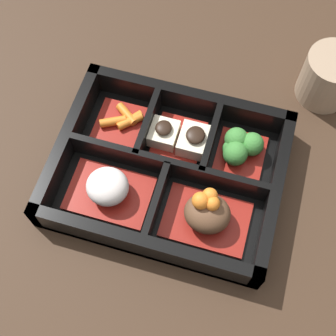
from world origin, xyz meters
TOP-DOWN VIEW (x-y plane):
  - ground_plane at (0.00, 0.00)m, footprint 3.00×3.00m
  - bento_base at (0.00, 0.00)m, footprint 0.27×0.22m
  - bento_rim at (-0.00, -0.00)m, footprint 0.27×0.22m
  - bowl_stew at (-0.06, 0.05)m, footprint 0.10×0.07m
  - bowl_rice at (0.06, 0.05)m, footprint 0.10×0.07m
  - bowl_greens at (-0.08, -0.05)m, footprint 0.06×0.07m
  - bowl_tofu at (-0.00, -0.05)m, footprint 0.08×0.07m
  - bowl_carrots at (0.08, -0.05)m, footprint 0.06×0.07m
  - tea_cup at (-0.17, -0.18)m, footprint 0.07×0.07m

SIDE VIEW (x-z plane):
  - ground_plane at x=0.00m, z-range 0.00..0.00m
  - bento_base at x=0.00m, z-range 0.00..0.01m
  - bowl_carrots at x=0.08m, z-range 0.01..0.02m
  - bento_rim at x=0.00m, z-range 0.00..0.05m
  - bowl_tofu at x=0.00m, z-range 0.01..0.04m
  - bowl_greens at x=-0.08m, z-range 0.01..0.04m
  - bowl_rice at x=0.06m, z-range 0.01..0.05m
  - bowl_stew at x=-0.06m, z-range 0.00..0.06m
  - tea_cup at x=-0.17m, z-range 0.00..0.07m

